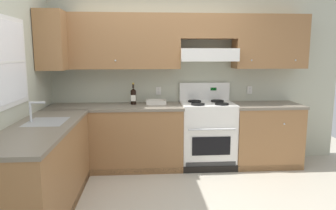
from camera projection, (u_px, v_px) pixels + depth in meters
ground_plane at (163, 207)px, 3.39m from camera, size 7.04×7.04×0.00m
wall_back at (184, 64)px, 4.68m from camera, size 4.68×0.57×2.55m
wall_left at (10, 82)px, 3.29m from camera, size 0.47×4.00×2.55m
counter_back_run at (168, 136)px, 4.55m from camera, size 3.60×0.65×0.91m
counter_left_run at (42, 169)px, 3.23m from camera, size 0.63×1.91×1.13m
stove at (207, 134)px, 4.60m from camera, size 0.76×0.62×1.20m
wine_bottle at (133, 96)px, 4.52m from camera, size 0.08×0.08×0.31m
bowl at (156, 103)px, 4.57m from camera, size 0.28×0.21×0.06m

